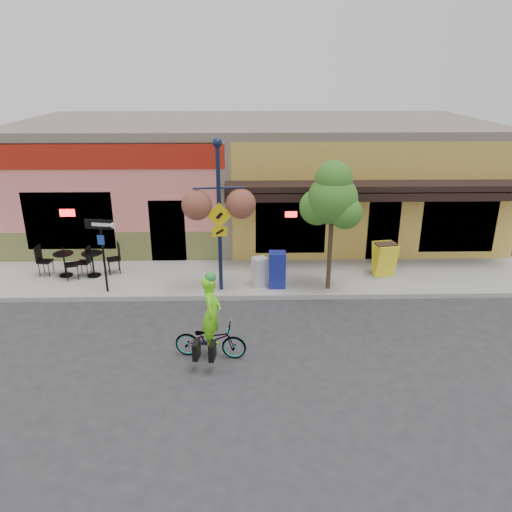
{
  "coord_description": "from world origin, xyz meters",
  "views": [
    {
      "loc": [
        -0.33,
        -12.83,
        6.5
      ],
      "look_at": [
        -0.05,
        0.5,
        1.4
      ],
      "focal_mm": 35.0,
      "sensor_mm": 36.0,
      "label": 1
    }
  ],
  "objects_px": {
    "newspaper_box_blue": "(277,270)",
    "lamp_post": "(219,218)",
    "cyclist_rider": "(212,322)",
    "bicycle": "(210,340)",
    "street_tree": "(331,226)",
    "one_way_sign": "(104,256)",
    "building": "(254,176)",
    "newspaper_box_grey": "(260,271)"
  },
  "relations": [
    {
      "from": "newspaper_box_blue",
      "to": "lamp_post",
      "type": "bearing_deg",
      "value": -173.41
    },
    {
      "from": "cyclist_rider",
      "to": "lamp_post",
      "type": "bearing_deg",
      "value": 7.34
    },
    {
      "from": "bicycle",
      "to": "street_tree",
      "type": "xyz_separation_m",
      "value": [
        3.34,
        3.52,
        1.67
      ]
    },
    {
      "from": "lamp_post",
      "to": "one_way_sign",
      "type": "xyz_separation_m",
      "value": [
        -3.41,
        -0.08,
        -1.13
      ]
    },
    {
      "from": "cyclist_rider",
      "to": "one_way_sign",
      "type": "bearing_deg",
      "value": 52.64
    },
    {
      "from": "cyclist_rider",
      "to": "street_tree",
      "type": "distance_m",
      "value": 4.97
    },
    {
      "from": "building",
      "to": "newspaper_box_blue",
      "type": "xyz_separation_m",
      "value": [
        0.61,
        -6.37,
        -1.54
      ]
    },
    {
      "from": "cyclist_rider",
      "to": "newspaper_box_grey",
      "type": "bearing_deg",
      "value": -9.73
    },
    {
      "from": "bicycle",
      "to": "street_tree",
      "type": "height_order",
      "value": "street_tree"
    },
    {
      "from": "street_tree",
      "to": "newspaper_box_blue",
      "type": "bearing_deg",
      "value": 174.66
    },
    {
      "from": "bicycle",
      "to": "cyclist_rider",
      "type": "distance_m",
      "value": 0.47
    },
    {
      "from": "building",
      "to": "bicycle",
      "type": "xyz_separation_m",
      "value": [
        -1.19,
        -10.03,
        -1.8
      ]
    },
    {
      "from": "one_way_sign",
      "to": "street_tree",
      "type": "height_order",
      "value": "street_tree"
    },
    {
      "from": "lamp_post",
      "to": "newspaper_box_grey",
      "type": "distance_m",
      "value": 2.19
    },
    {
      "from": "building",
      "to": "street_tree",
      "type": "bearing_deg",
      "value": -71.68
    },
    {
      "from": "newspaper_box_blue",
      "to": "cyclist_rider",
      "type": "bearing_deg",
      "value": -114.38
    },
    {
      "from": "newspaper_box_grey",
      "to": "cyclist_rider",
      "type": "bearing_deg",
      "value": -132.41
    },
    {
      "from": "cyclist_rider",
      "to": "street_tree",
      "type": "xyz_separation_m",
      "value": [
        3.29,
        3.52,
        1.21
      ]
    },
    {
      "from": "cyclist_rider",
      "to": "newspaper_box_blue",
      "type": "relative_size",
      "value": 1.63
    },
    {
      "from": "bicycle",
      "to": "newspaper_box_blue",
      "type": "bearing_deg",
      "value": -18.13
    },
    {
      "from": "cyclist_rider",
      "to": "building",
      "type": "bearing_deg",
      "value": 1.58
    },
    {
      "from": "one_way_sign",
      "to": "street_tree",
      "type": "xyz_separation_m",
      "value": [
        6.66,
        0.1,
        0.84
      ]
    },
    {
      "from": "lamp_post",
      "to": "newspaper_box_blue",
      "type": "bearing_deg",
      "value": 0.24
    },
    {
      "from": "building",
      "to": "bicycle",
      "type": "relative_size",
      "value": 10.68
    },
    {
      "from": "bicycle",
      "to": "cyclist_rider",
      "type": "relative_size",
      "value": 0.93
    },
    {
      "from": "one_way_sign",
      "to": "newspaper_box_blue",
      "type": "bearing_deg",
      "value": 13.31
    },
    {
      "from": "bicycle",
      "to": "newspaper_box_blue",
      "type": "relative_size",
      "value": 1.52
    },
    {
      "from": "cyclist_rider",
      "to": "lamp_post",
      "type": "relative_size",
      "value": 0.4
    },
    {
      "from": "newspaper_box_blue",
      "to": "newspaper_box_grey",
      "type": "bearing_deg",
      "value": 166.25
    },
    {
      "from": "newspaper_box_grey",
      "to": "street_tree",
      "type": "xyz_separation_m",
      "value": [
        2.07,
        -0.29,
        1.52
      ]
    },
    {
      "from": "lamp_post",
      "to": "newspaper_box_blue",
      "type": "distance_m",
      "value": 2.42
    },
    {
      "from": "bicycle",
      "to": "lamp_post",
      "type": "bearing_deg",
      "value": 6.53
    },
    {
      "from": "bicycle",
      "to": "newspaper_box_grey",
      "type": "xyz_separation_m",
      "value": [
        1.27,
        3.8,
        0.15
      ]
    },
    {
      "from": "lamp_post",
      "to": "newspaper_box_blue",
      "type": "height_order",
      "value": "lamp_post"
    },
    {
      "from": "cyclist_rider",
      "to": "newspaper_box_blue",
      "type": "xyz_separation_m",
      "value": [
        1.75,
        3.66,
        -0.2
      ]
    },
    {
      "from": "building",
      "to": "street_tree",
      "type": "xyz_separation_m",
      "value": [
        2.16,
        -6.51,
        -0.13
      ]
    },
    {
      "from": "lamp_post",
      "to": "street_tree",
      "type": "bearing_deg",
      "value": -4.87
    },
    {
      "from": "cyclist_rider",
      "to": "one_way_sign",
      "type": "distance_m",
      "value": 4.81
    },
    {
      "from": "cyclist_rider",
      "to": "newspaper_box_grey",
      "type": "distance_m",
      "value": 4.0
    },
    {
      "from": "lamp_post",
      "to": "street_tree",
      "type": "relative_size",
      "value": 1.15
    },
    {
      "from": "one_way_sign",
      "to": "street_tree",
      "type": "relative_size",
      "value": 0.58
    },
    {
      "from": "bicycle",
      "to": "lamp_post",
      "type": "distance_m",
      "value": 4.01
    }
  ]
}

